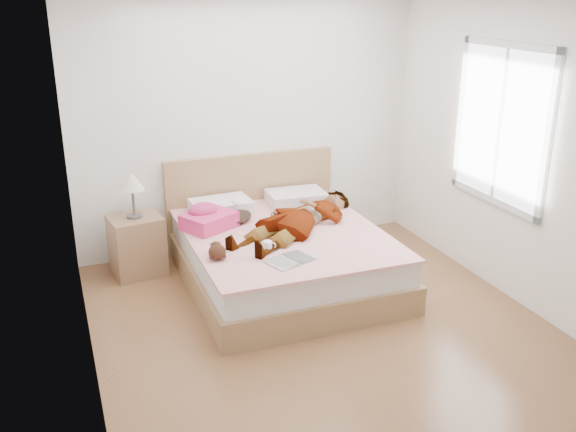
% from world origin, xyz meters
% --- Properties ---
extents(ground, '(4.00, 4.00, 0.00)m').
position_xyz_m(ground, '(0.00, 0.00, 0.00)').
color(ground, '#4D2A18').
rests_on(ground, ground).
extents(woman, '(1.75, 1.48, 0.23)m').
position_xyz_m(woman, '(0.18, 1.04, 0.63)').
color(woman, white).
rests_on(woman, bed).
extents(hair, '(0.49, 0.58, 0.08)m').
position_xyz_m(hair, '(-0.39, 1.49, 0.55)').
color(hair, black).
rests_on(hair, bed).
extents(phone, '(0.08, 0.09, 0.05)m').
position_xyz_m(phone, '(-0.32, 1.44, 0.67)').
color(phone, silver).
rests_on(phone, bed).
extents(room_shell, '(4.00, 4.00, 4.00)m').
position_xyz_m(room_shell, '(1.77, 0.30, 1.50)').
color(room_shell, white).
rests_on(room_shell, ground).
extents(bed, '(1.80, 2.08, 1.00)m').
position_xyz_m(bed, '(0.00, 1.04, 0.28)').
color(bed, brown).
rests_on(bed, ground).
extents(towel, '(0.57, 0.53, 0.24)m').
position_xyz_m(towel, '(-0.63, 1.30, 0.61)').
color(towel, '#DB3B74').
rests_on(towel, bed).
extents(magazine, '(0.45, 0.37, 0.02)m').
position_xyz_m(magazine, '(-0.18, 0.32, 0.52)').
color(magazine, silver).
rests_on(magazine, bed).
extents(coffee_mug, '(0.12, 0.10, 0.09)m').
position_xyz_m(coffee_mug, '(-0.29, 0.58, 0.56)').
color(coffee_mug, white).
rests_on(coffee_mug, bed).
extents(plush_toy, '(0.17, 0.24, 0.12)m').
position_xyz_m(plush_toy, '(-0.73, 0.59, 0.58)').
color(plush_toy, black).
rests_on(plush_toy, bed).
extents(nightstand, '(0.53, 0.48, 1.02)m').
position_xyz_m(nightstand, '(-1.25, 1.65, 0.34)').
color(nightstand, brown).
rests_on(nightstand, ground).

